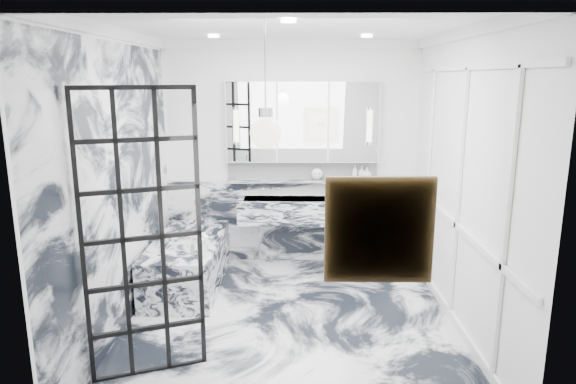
{
  "coord_description": "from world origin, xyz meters",
  "views": [
    {
      "loc": [
        0.05,
        -4.68,
        2.37
      ],
      "look_at": [
        -0.02,
        0.5,
        1.2
      ],
      "focal_mm": 32.0,
      "sensor_mm": 36.0,
      "label": 1
    }
  ],
  "objects_px": {
    "crittall_door": "(143,238)",
    "bathtub": "(188,263)",
    "trough_sink": "(302,210)",
    "mirror_cabinet": "(303,122)"
  },
  "relations": [
    {
      "from": "crittall_door",
      "to": "bathtub",
      "type": "xyz_separation_m",
      "value": [
        -0.05,
        1.79,
        -0.87
      ]
    },
    {
      "from": "bathtub",
      "to": "trough_sink",
      "type": "bearing_deg",
      "value": 26.48
    },
    {
      "from": "crittall_door",
      "to": "trough_sink",
      "type": "relative_size",
      "value": 1.43
    },
    {
      "from": "mirror_cabinet",
      "to": "trough_sink",
      "type": "bearing_deg",
      "value": -90.0
    },
    {
      "from": "trough_sink",
      "to": "bathtub",
      "type": "bearing_deg",
      "value": -153.52
    },
    {
      "from": "trough_sink",
      "to": "bathtub",
      "type": "xyz_separation_m",
      "value": [
        -1.33,
        -0.66,
        -0.45
      ]
    },
    {
      "from": "crittall_door",
      "to": "trough_sink",
      "type": "bearing_deg",
      "value": 41.78
    },
    {
      "from": "crittall_door",
      "to": "bathtub",
      "type": "relative_size",
      "value": 1.39
    },
    {
      "from": "crittall_door",
      "to": "mirror_cabinet",
      "type": "xyz_separation_m",
      "value": [
        1.28,
        2.62,
        0.67
      ]
    },
    {
      "from": "crittall_door",
      "to": "bathtub",
      "type": "bearing_deg",
      "value": 70.83
    }
  ]
}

